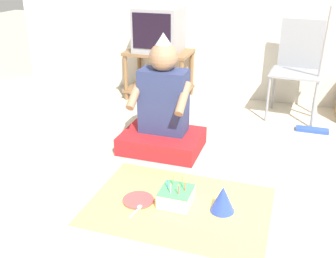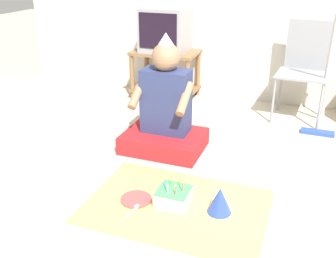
# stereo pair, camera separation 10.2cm
# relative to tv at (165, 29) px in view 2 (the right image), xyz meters

# --- Properties ---
(ground_plane) EXTENTS (16.00, 16.00, 0.00)m
(ground_plane) POSITION_rel_tv_xyz_m (1.38, -1.99, -0.74)
(ground_plane) COLOR #BCB29E
(tv_stand) EXTENTS (0.69, 0.45, 0.51)m
(tv_stand) POSITION_rel_tv_xyz_m (-0.00, -0.00, -0.43)
(tv_stand) COLOR olive
(tv_stand) RESTS_ON ground_plane
(tv) EXTENTS (0.46, 0.44, 0.45)m
(tv) POSITION_rel_tv_xyz_m (0.00, 0.00, 0.00)
(tv) COLOR #99999E
(tv) RESTS_ON tv_stand
(folding_chair) EXTENTS (0.47, 0.44, 0.91)m
(folding_chair) POSITION_rel_tv_xyz_m (1.42, -0.09, -0.22)
(folding_chair) COLOR gray
(folding_chair) RESTS_ON ground_plane
(dust_mop) EXTENTS (0.28, 0.43, 1.09)m
(dust_mop) POSITION_rel_tv_xyz_m (1.62, -0.37, -0.43)
(dust_mop) COLOR #2D4CB2
(dust_mop) RESTS_ON ground_plane
(person_seated) EXTENTS (0.63, 0.47, 0.93)m
(person_seated) POSITION_rel_tv_xyz_m (0.46, -1.20, -0.44)
(person_seated) COLOR red
(person_seated) RESTS_ON ground_plane
(party_cloth) EXTENTS (1.12, 0.79, 0.01)m
(party_cloth) POSITION_rel_tv_xyz_m (0.82, -1.94, -0.73)
(party_cloth) COLOR #EAD666
(party_cloth) RESTS_ON ground_plane
(birthday_cake) EXTENTS (0.20, 0.20, 0.17)m
(birthday_cake) POSITION_rel_tv_xyz_m (0.80, -1.93, -0.68)
(birthday_cake) COLOR #F4E0C6
(birthday_cake) RESTS_ON party_cloth
(party_hat_blue) EXTENTS (0.15, 0.15, 0.17)m
(party_hat_blue) POSITION_rel_tv_xyz_m (1.09, -1.91, -0.65)
(party_hat_blue) COLOR blue
(party_hat_blue) RESTS_ON party_cloth
(paper_plate) EXTENTS (0.20, 0.20, 0.01)m
(paper_plate) POSITION_rel_tv_xyz_m (0.56, -1.98, -0.73)
(paper_plate) COLOR #D84C4C
(paper_plate) RESTS_ON party_cloth
(plastic_spoon_near) EXTENTS (0.04, 0.14, 0.01)m
(plastic_spoon_near) POSITION_rel_tv_xyz_m (0.59, -2.06, -0.73)
(plastic_spoon_near) COLOR white
(plastic_spoon_near) RESTS_ON party_cloth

